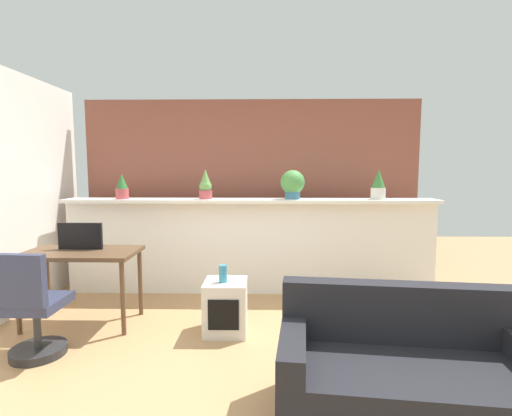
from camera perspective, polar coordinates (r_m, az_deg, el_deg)
ground_plane at (r=3.06m, az=-2.25°, el=-24.70°), size 12.00×12.00×0.00m
divider_wall at (r=4.74m, az=-0.86°, el=-6.03°), size 4.57×0.16×1.15m
plant_shelf at (r=4.61m, az=-0.88°, el=1.13°), size 4.57×0.38×0.04m
brick_wall_behind at (r=5.24m, az=-0.64°, el=2.57°), size 4.57×0.10×2.50m
potted_plant_0 at (r=4.87m, az=-19.73°, el=3.05°), size 0.15×0.15×0.31m
potted_plant_1 at (r=4.64m, az=-7.69°, el=3.39°), size 0.16×0.16×0.36m
potted_plant_2 at (r=4.62m, az=5.59°, el=3.71°), size 0.30×0.30×0.35m
potted_plant_3 at (r=4.80m, az=18.12°, el=3.35°), size 0.18×0.18×0.36m
desk at (r=4.15m, az=-25.06°, el=-7.08°), size 1.10×0.60×0.75m
tv_monitor at (r=4.20m, az=-25.18°, el=-3.89°), size 0.44×0.04×0.27m
office_chair at (r=3.67m, az=-30.99°, el=-13.55°), size 0.45×0.46×0.91m
side_cube_shelf at (r=3.71m, az=-4.66°, el=-14.78°), size 0.40×0.41×0.50m
vase_on_shelf at (r=3.58m, az=-5.05°, el=-9.92°), size 0.08×0.08×0.16m
couch at (r=2.70m, az=21.95°, el=-22.79°), size 1.63×0.93×0.80m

